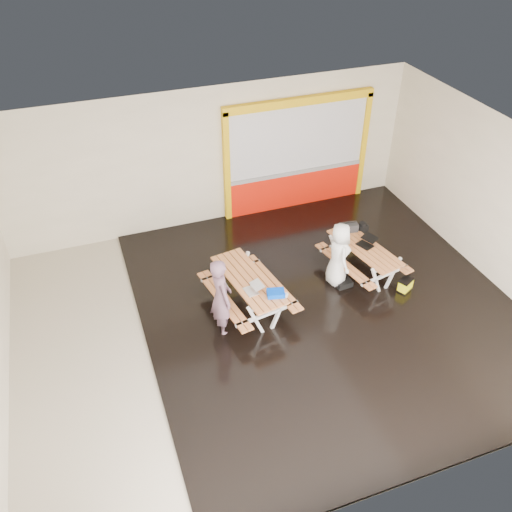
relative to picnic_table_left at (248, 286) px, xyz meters
name	(u,v)px	position (x,y,z in m)	size (l,w,h in m)	color
room	(273,251)	(0.31, -0.49, 1.13)	(10.02, 8.02, 3.52)	beige
deck	(327,305)	(1.56, -0.49, -0.59)	(7.50, 7.98, 0.05)	black
kiosk	(297,157)	(2.51, 3.44, 0.82)	(3.88, 0.16, 3.00)	red
picnic_table_left	(248,286)	(0.00, 0.00, 0.00)	(1.68, 2.22, 0.81)	#D88347
picnic_table_right	(364,253)	(2.77, 0.24, -0.05)	(1.60, 2.07, 0.74)	#D88347
person_left	(221,297)	(-0.68, -0.40, 0.23)	(0.63, 0.41, 1.73)	#694B5B
person_right	(339,254)	(2.08, 0.14, 0.16)	(0.72, 0.47, 1.48)	white
laptop_left	(253,289)	(-0.03, -0.38, 0.24)	(0.38, 0.35, 0.14)	silver
laptop_right	(367,242)	(2.85, 0.31, 0.18)	(0.49, 0.46, 0.16)	black
blue_pouch	(276,293)	(0.33, -0.65, 0.24)	(0.33, 0.23, 0.10)	#003CD3
toolbox	(349,227)	(2.72, 0.92, 0.22)	(0.43, 0.26, 0.24)	black
backpack	(362,231)	(3.07, 0.90, 0.07)	(0.27, 0.19, 0.42)	black
dark_case	(343,283)	(2.17, -0.05, -0.50)	(0.35, 0.26, 0.13)	black
fluke_bag	(405,285)	(3.34, -0.64, -0.43)	(0.40, 0.35, 0.29)	black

